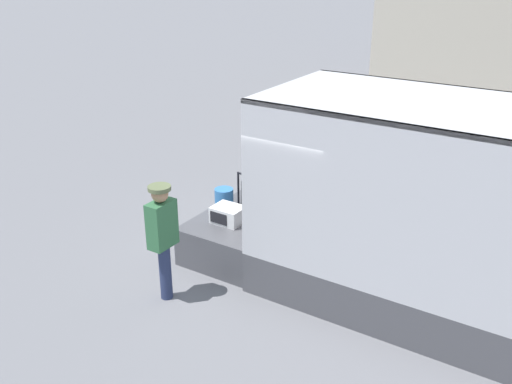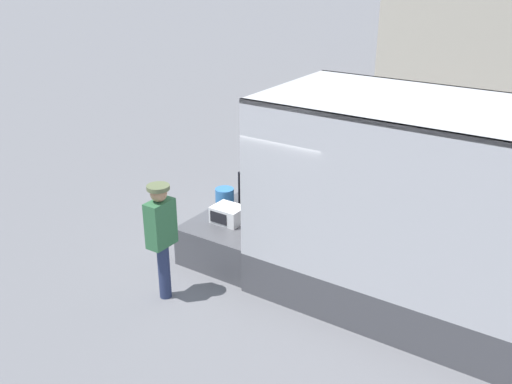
{
  "view_description": "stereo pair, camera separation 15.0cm",
  "coord_description": "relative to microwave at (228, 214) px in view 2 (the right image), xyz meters",
  "views": [
    {
      "loc": [
        4.21,
        -7.38,
        4.82
      ],
      "look_at": [
        -0.4,
        -0.2,
        1.21
      ],
      "focal_mm": 40.0,
      "sensor_mm": 36.0,
      "label": 1
    },
    {
      "loc": [
        4.33,
        -7.3,
        4.82
      ],
      "look_at": [
        -0.4,
        -0.2,
        1.21
      ],
      "focal_mm": 40.0,
      "sensor_mm": 36.0,
      "label": 2
    }
  ],
  "objects": [
    {
      "name": "ground_plane",
      "position": [
        0.79,
        0.44,
        -0.8
      ],
      "size": [
        160.0,
        160.0,
        0.0
      ],
      "primitive_type": "plane",
      "color": "slate"
    },
    {
      "name": "tailgate_deck",
      "position": [
        0.09,
        0.44,
        -0.47
      ],
      "size": [
        1.39,
        2.28,
        0.66
      ],
      "primitive_type": "cube",
      "color": "#4C4C51",
      "rests_on": "ground"
    },
    {
      "name": "microwave",
      "position": [
        0.0,
        0.0,
        0.0
      ],
      "size": [
        0.51,
        0.42,
        0.28
      ],
      "color": "white",
      "rests_on": "tailgate_deck"
    },
    {
      "name": "portable_generator",
      "position": [
        0.02,
        0.9,
        0.09
      ],
      "size": [
        0.61,
        0.43,
        0.61
      ],
      "color": "black",
      "rests_on": "tailgate_deck"
    },
    {
      "name": "orange_bucket",
      "position": [
        -0.4,
        0.44,
        0.04
      ],
      "size": [
        0.33,
        0.33,
        0.35
      ],
      "color": "#3370B2",
      "rests_on": "tailgate_deck"
    },
    {
      "name": "worker_person",
      "position": [
        -0.08,
        -1.52,
        0.33
      ],
      "size": [
        0.33,
        0.44,
        1.82
      ],
      "color": "navy",
      "rests_on": "ground"
    }
  ]
}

